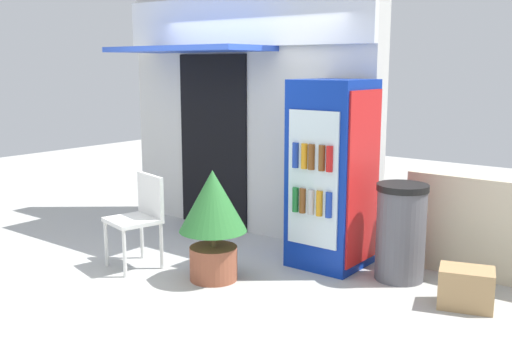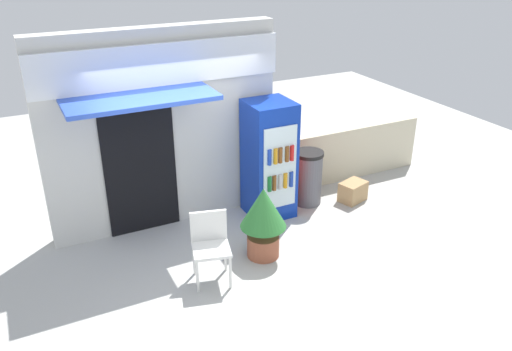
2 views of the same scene
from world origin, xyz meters
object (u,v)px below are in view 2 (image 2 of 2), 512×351
object	(u,v)px
plastic_chair	(210,241)
cardboard_box	(353,191)
drink_cooler	(270,160)
trash_bin	(308,177)
potted_plant_near_shop	(263,216)

from	to	relation	value
plastic_chair	cardboard_box	world-z (taller)	plastic_chair
drink_cooler	cardboard_box	world-z (taller)	drink_cooler
drink_cooler	trash_bin	size ratio (longest dim) A/B	2.03
trash_bin	drink_cooler	bearing A→B (deg)	-177.84
cardboard_box	drink_cooler	bearing A→B (deg)	169.99
plastic_chair	trash_bin	bearing A→B (deg)	28.93
drink_cooler	potted_plant_near_shop	distance (m)	1.26
trash_bin	cardboard_box	bearing A→B (deg)	-21.54
potted_plant_near_shop	trash_bin	world-z (taller)	potted_plant_near_shop
plastic_chair	drink_cooler	bearing A→B (deg)	38.93
drink_cooler	plastic_chair	xyz separation A→B (m)	(-1.47, -1.19, -0.38)
plastic_chair	trash_bin	xyz separation A→B (m)	(2.20, 1.22, -0.09)
potted_plant_near_shop	cardboard_box	world-z (taller)	potted_plant_near_shop
potted_plant_near_shop	cardboard_box	distance (m)	2.28
plastic_chair	potted_plant_near_shop	bearing A→B (deg)	9.97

